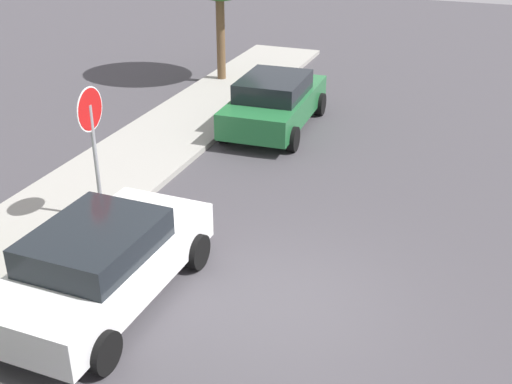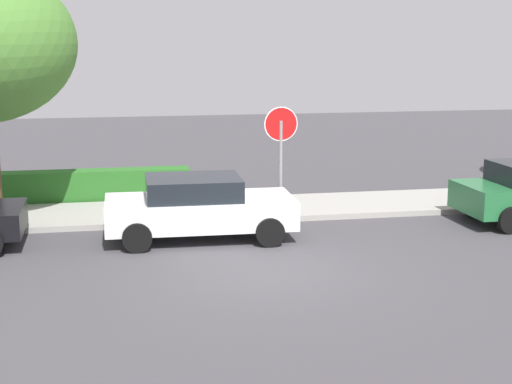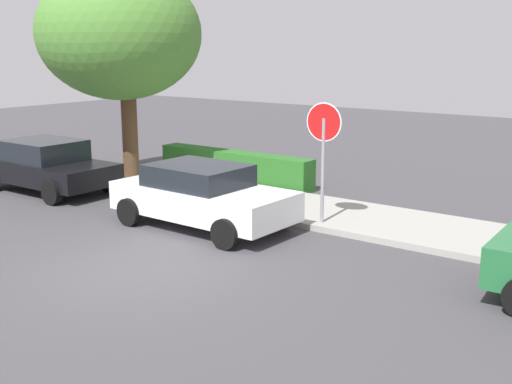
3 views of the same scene
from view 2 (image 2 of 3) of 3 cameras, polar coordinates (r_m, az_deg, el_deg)
name	(u,v)px [view 2 (image 2 of 3)]	position (r m, az deg, el deg)	size (l,w,h in m)	color
ground_plane	(265,272)	(15.41, 0.63, -5.82)	(60.00, 60.00, 0.00)	#423F44
sidewalk_curb	(225,210)	(20.41, -2.27, -1.31)	(32.00, 2.65, 0.14)	#9E9B93
stop_sign	(281,141)	(19.34, 1.82, 3.70)	(0.85, 0.08, 2.83)	gray
parked_car_white	(199,207)	(17.72, -4.20, -1.08)	(4.26, 2.15, 1.43)	white
fire_hydrant	(198,209)	(19.28, -4.26, -1.21)	(0.30, 0.22, 0.72)	gold
front_yard_hedge	(92,187)	(21.84, -11.83, 0.36)	(5.31, 0.65, 0.93)	#286623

